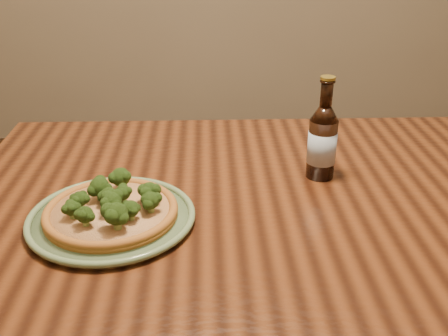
{
  "coord_description": "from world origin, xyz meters",
  "views": [
    {
      "loc": [
        -0.25,
        -0.91,
        1.3
      ],
      "look_at": [
        -0.21,
        0.08,
        0.82
      ],
      "focal_mm": 42.0,
      "sensor_mm": 36.0,
      "label": 1
    }
  ],
  "objects_px": {
    "beer_bottle": "(322,141)",
    "plate": "(112,217)",
    "table": "(317,226)",
    "pizza": "(112,209)"
  },
  "relations": [
    {
      "from": "plate",
      "to": "beer_bottle",
      "type": "relative_size",
      "value": 1.39
    },
    {
      "from": "table",
      "to": "plate",
      "type": "distance_m",
      "value": 0.47
    },
    {
      "from": "pizza",
      "to": "beer_bottle",
      "type": "bearing_deg",
      "value": 22.47
    },
    {
      "from": "plate",
      "to": "pizza",
      "type": "bearing_deg",
      "value": -9.62
    },
    {
      "from": "beer_bottle",
      "to": "plate",
      "type": "bearing_deg",
      "value": -174.58
    },
    {
      "from": "plate",
      "to": "table",
      "type": "bearing_deg",
      "value": 14.53
    },
    {
      "from": "table",
      "to": "plate",
      "type": "relative_size",
      "value": 4.82
    },
    {
      "from": "plate",
      "to": "beer_bottle",
      "type": "bearing_deg",
      "value": 22.35
    },
    {
      "from": "table",
      "to": "plate",
      "type": "height_order",
      "value": "plate"
    },
    {
      "from": "plate",
      "to": "beer_bottle",
      "type": "distance_m",
      "value": 0.5
    }
  ]
}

